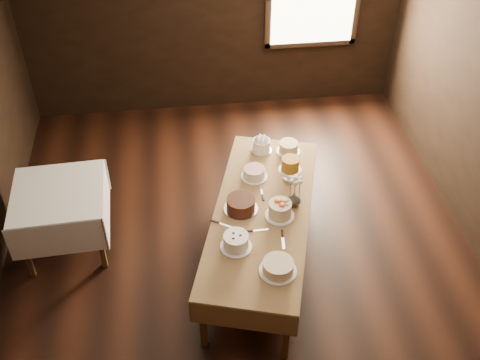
% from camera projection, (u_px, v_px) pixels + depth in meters
% --- Properties ---
extents(floor, '(5.00, 6.00, 0.01)m').
position_uv_depth(floor, '(242.00, 260.00, 6.10)').
color(floor, black).
rests_on(floor, ground).
extents(ceiling, '(5.00, 6.00, 0.01)m').
position_uv_depth(ceiling, '(243.00, 9.00, 4.27)').
color(ceiling, beige).
rests_on(ceiling, wall_back).
extents(wall_back, '(5.00, 0.02, 2.80)m').
position_uv_depth(wall_back, '(213.00, 13.00, 7.44)').
color(wall_back, black).
rests_on(wall_back, ground).
extents(display_table, '(1.54, 2.51, 0.73)m').
position_uv_depth(display_table, '(262.00, 215.00, 5.65)').
color(display_table, '#422914').
rests_on(display_table, ground).
extents(side_table, '(0.95, 0.95, 0.77)m').
position_uv_depth(side_table, '(59.00, 199.00, 5.82)').
color(side_table, '#422914').
rests_on(side_table, ground).
extents(cake_meringue, '(0.26, 0.26, 0.15)m').
position_uv_depth(cake_meringue, '(262.00, 146.00, 6.30)').
color(cake_meringue, silver).
rests_on(cake_meringue, display_table).
extents(cake_speckled, '(0.29, 0.29, 0.12)m').
position_uv_depth(cake_speckled, '(289.00, 148.00, 6.29)').
color(cake_speckled, white).
rests_on(cake_speckled, display_table).
extents(cake_lattice, '(0.28, 0.28, 0.10)m').
position_uv_depth(cake_lattice, '(254.00, 173.00, 5.97)').
color(cake_lattice, white).
rests_on(cake_lattice, display_table).
extents(cake_caramel, '(0.24, 0.24, 0.28)m').
position_uv_depth(cake_caramel, '(290.00, 170.00, 5.91)').
color(cake_caramel, white).
rests_on(cake_caramel, display_table).
extents(cake_chocolate, '(0.35, 0.35, 0.13)m').
position_uv_depth(cake_chocolate, '(241.00, 204.00, 5.60)').
color(cake_chocolate, silver).
rests_on(cake_chocolate, display_table).
extents(cake_flowers, '(0.31, 0.31, 0.17)m').
position_uv_depth(cake_flowers, '(280.00, 210.00, 5.52)').
color(cake_flowers, white).
rests_on(cake_flowers, display_table).
extents(cake_swirl, '(0.29, 0.29, 0.15)m').
position_uv_depth(cake_swirl, '(236.00, 242.00, 5.21)').
color(cake_swirl, white).
rests_on(cake_swirl, display_table).
extents(cake_cream, '(0.37, 0.37, 0.12)m').
position_uv_depth(cake_cream, '(278.00, 267.00, 5.01)').
color(cake_cream, white).
rests_on(cake_cream, display_table).
extents(cake_server_a, '(0.24, 0.03, 0.01)m').
position_uv_depth(cake_server_a, '(261.00, 230.00, 5.42)').
color(cake_server_a, silver).
rests_on(cake_server_a, display_table).
extents(cake_server_b, '(0.05, 0.24, 0.01)m').
position_uv_depth(cake_server_b, '(283.00, 243.00, 5.29)').
color(cake_server_b, silver).
rests_on(cake_server_b, display_table).
extents(cake_server_c, '(0.03, 0.24, 0.01)m').
position_uv_depth(cake_server_c, '(261.00, 190.00, 5.85)').
color(cake_server_c, silver).
rests_on(cake_server_c, display_table).
extents(cake_server_d, '(0.24, 0.07, 0.01)m').
position_uv_depth(cake_server_d, '(289.00, 197.00, 5.76)').
color(cake_server_d, silver).
rests_on(cake_server_d, display_table).
extents(cake_server_e, '(0.22, 0.15, 0.01)m').
position_uv_depth(cake_server_e, '(226.00, 225.00, 5.46)').
color(cake_server_e, silver).
rests_on(cake_server_e, display_table).
extents(flower_vase, '(0.18, 0.18, 0.14)m').
position_uv_depth(flower_vase, '(294.00, 199.00, 5.64)').
color(flower_vase, '#2D2823').
rests_on(flower_vase, display_table).
extents(flower_bouquet, '(0.14, 0.14, 0.20)m').
position_uv_depth(flower_bouquet, '(295.00, 185.00, 5.52)').
color(flower_bouquet, white).
rests_on(flower_bouquet, flower_vase).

